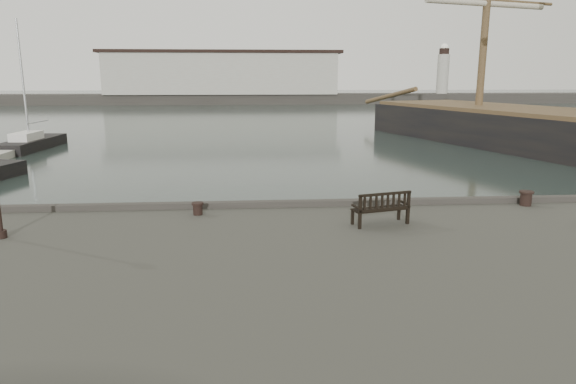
# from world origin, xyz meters

# --- Properties ---
(ground) EXTENTS (400.00, 400.00, 0.00)m
(ground) POSITION_xyz_m (0.00, 0.00, 0.00)
(ground) COLOR black
(ground) RESTS_ON ground
(breakwater) EXTENTS (140.00, 9.50, 12.20)m
(breakwater) POSITION_xyz_m (-4.56, 92.00, 4.30)
(breakwater) COLOR #383530
(breakwater) RESTS_ON ground
(bench) EXTENTS (1.65, 0.93, 0.90)m
(bench) POSITION_xyz_m (0.96, -2.32, 1.85)
(bench) COLOR black
(bench) RESTS_ON quay
(bollard_left) EXTENTS (0.37, 0.37, 0.36)m
(bollard_left) POSITION_xyz_m (-4.12, -0.92, 1.74)
(bollard_left) COLOR black
(bollard_left) RESTS_ON quay
(bollard_right) EXTENTS (0.50, 0.50, 0.46)m
(bollard_right) POSITION_xyz_m (6.04, -0.57, 1.79)
(bollard_right) COLOR black
(bollard_right) RESTS_ON quay
(yacht_d) EXTENTS (2.61, 8.08, 10.25)m
(yacht_d) POSITION_xyz_m (-19.41, 25.35, 0.23)
(yacht_d) COLOR black
(yacht_d) RESTS_ON ground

